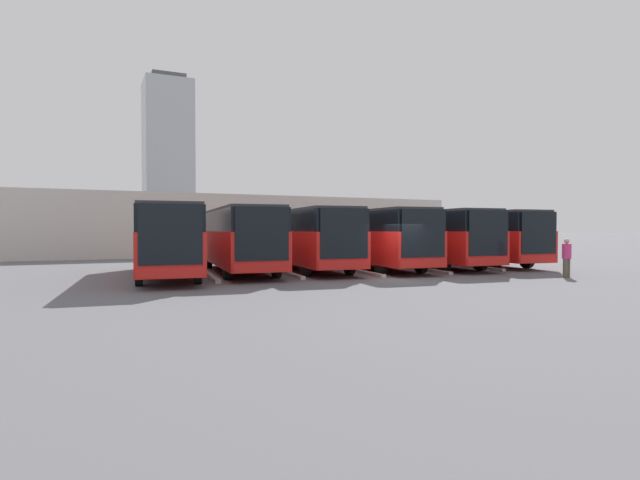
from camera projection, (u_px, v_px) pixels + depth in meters
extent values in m
plane|color=#5B5B60|center=(395.00, 278.00, 22.89)|extent=(600.00, 600.00, 0.00)
cube|color=red|center=(473.00, 244.00, 31.76)|extent=(3.71, 11.51, 1.70)
cube|color=black|center=(473.00, 223.00, 31.73)|extent=(3.66, 11.34, 1.04)
cube|color=black|center=(539.00, 233.00, 26.38)|extent=(2.26, 0.27, 2.24)
cube|color=red|center=(539.00, 259.00, 26.41)|extent=(2.44, 0.31, 0.40)
cube|color=#333338|center=(473.00, 214.00, 31.72)|extent=(3.56, 11.05, 0.12)
cylinder|color=black|center=(527.00, 259.00, 28.83)|extent=(0.40, 1.06, 1.04)
cylinder|color=black|center=(494.00, 260.00, 28.09)|extent=(0.40, 1.06, 1.04)
cylinder|color=black|center=(456.00, 254.00, 35.46)|extent=(0.40, 1.06, 1.04)
cylinder|color=black|center=(428.00, 254.00, 34.72)|extent=(0.40, 1.06, 1.04)
cube|color=#B2B2AD|center=(468.00, 266.00, 29.45)|extent=(0.88, 6.30, 0.15)
cube|color=red|center=(427.00, 245.00, 29.89)|extent=(3.71, 11.51, 1.70)
cube|color=black|center=(428.00, 222.00, 29.86)|extent=(3.66, 11.34, 1.04)
cube|color=black|center=(489.00, 233.00, 24.52)|extent=(2.26, 0.27, 2.24)
cube|color=red|center=(488.00, 261.00, 24.55)|extent=(2.44, 0.31, 0.40)
cube|color=#333338|center=(428.00, 213.00, 29.85)|extent=(3.56, 11.05, 0.12)
cylinder|color=black|center=(480.00, 261.00, 26.97)|extent=(0.40, 1.06, 1.04)
cylinder|color=black|center=(444.00, 262.00, 26.23)|extent=(0.40, 1.06, 1.04)
cylinder|color=black|center=(415.00, 255.00, 33.60)|extent=(0.40, 1.06, 1.04)
cylinder|color=black|center=(384.00, 256.00, 32.85)|extent=(0.40, 1.06, 1.04)
cube|color=#B2B2AD|center=(418.00, 269.00, 27.59)|extent=(0.88, 6.30, 0.15)
cube|color=red|center=(372.00, 246.00, 28.45)|extent=(3.71, 11.51, 1.70)
cube|color=black|center=(372.00, 222.00, 28.42)|extent=(3.66, 11.34, 1.04)
cube|color=black|center=(423.00, 233.00, 23.07)|extent=(2.26, 0.27, 2.24)
cube|color=red|center=(423.00, 264.00, 23.10)|extent=(2.44, 0.31, 0.40)
cube|color=#333338|center=(372.00, 212.00, 28.40)|extent=(3.56, 11.05, 0.12)
cylinder|color=black|center=(421.00, 263.00, 25.52)|extent=(0.40, 1.06, 1.04)
cylinder|color=black|center=(381.00, 264.00, 24.78)|extent=(0.40, 1.06, 1.04)
cylinder|color=black|center=(365.00, 256.00, 32.15)|extent=(0.40, 1.06, 1.04)
cylinder|color=black|center=(332.00, 257.00, 31.41)|extent=(0.40, 1.06, 1.04)
cube|color=#B2B2AD|center=(357.00, 271.00, 26.14)|extent=(0.88, 6.30, 0.15)
cube|color=red|center=(306.00, 247.00, 27.46)|extent=(3.71, 11.51, 1.70)
cube|color=black|center=(306.00, 222.00, 27.43)|extent=(3.66, 11.34, 1.04)
cube|color=black|center=(344.00, 233.00, 22.09)|extent=(2.26, 0.27, 2.24)
cube|color=red|center=(344.00, 265.00, 22.12)|extent=(2.44, 0.31, 0.40)
cube|color=#333338|center=(306.00, 211.00, 27.42)|extent=(3.56, 11.05, 0.12)
cylinder|color=black|center=(349.00, 265.00, 24.54)|extent=(0.40, 1.06, 1.04)
cylinder|color=black|center=(305.00, 266.00, 23.80)|extent=(0.40, 1.06, 1.04)
cylinder|color=black|center=(307.00, 257.00, 31.16)|extent=(0.40, 1.06, 1.04)
cylinder|color=black|center=(271.00, 258.00, 30.42)|extent=(0.40, 1.06, 1.04)
cube|color=#B2B2AD|center=(285.00, 272.00, 25.16)|extent=(0.88, 6.30, 0.15)
cube|color=red|center=(239.00, 248.00, 25.95)|extent=(3.71, 11.51, 1.70)
cube|color=black|center=(239.00, 221.00, 25.92)|extent=(3.66, 11.34, 1.04)
cube|color=black|center=(262.00, 234.00, 20.57)|extent=(2.26, 0.27, 2.24)
cube|color=red|center=(262.00, 268.00, 20.60)|extent=(2.44, 0.31, 0.40)
cube|color=#333338|center=(239.00, 210.00, 25.91)|extent=(3.56, 11.05, 0.12)
cylinder|color=black|center=(276.00, 267.00, 23.02)|extent=(0.40, 1.06, 1.04)
cylinder|color=black|center=(227.00, 268.00, 22.28)|extent=(0.40, 1.06, 1.04)
cylinder|color=black|center=(248.00, 258.00, 29.65)|extent=(0.40, 1.06, 1.04)
cylinder|color=black|center=(209.00, 259.00, 28.91)|extent=(0.40, 1.06, 1.04)
cube|color=#B2B2AD|center=(210.00, 275.00, 23.64)|extent=(0.88, 6.30, 0.15)
cube|color=red|center=(166.00, 250.00, 23.51)|extent=(3.71, 11.51, 1.70)
cube|color=black|center=(166.00, 220.00, 23.48)|extent=(3.66, 11.34, 1.04)
cube|color=black|center=(171.00, 234.00, 18.14)|extent=(2.26, 0.27, 2.24)
cube|color=red|center=(171.00, 273.00, 18.17)|extent=(2.44, 0.31, 0.40)
cube|color=#333338|center=(166.00, 208.00, 23.47)|extent=(3.56, 11.05, 0.12)
cylinder|color=black|center=(198.00, 271.00, 20.59)|extent=(0.40, 1.06, 1.04)
cylinder|color=black|center=(139.00, 273.00, 19.85)|extent=(0.40, 1.06, 1.04)
cylinder|color=black|center=(186.00, 261.00, 27.21)|extent=(0.40, 1.06, 1.04)
cylinder|color=black|center=(141.00, 262.00, 26.47)|extent=(0.40, 1.06, 1.04)
cylinder|color=brown|center=(568.00, 268.00, 23.33)|extent=(0.23, 0.23, 0.88)
cylinder|color=brown|center=(565.00, 268.00, 23.20)|extent=(0.23, 0.23, 0.88)
cylinder|color=#D13375|center=(567.00, 251.00, 23.25)|extent=(0.47, 0.47, 0.70)
sphere|color=tan|center=(567.00, 241.00, 23.24)|extent=(0.24, 0.24, 0.24)
cube|color=beige|center=(242.00, 226.00, 45.78)|extent=(38.87, 8.42, 5.16)
cube|color=silver|center=(226.00, 203.00, 50.90)|extent=(38.87, 3.00, 0.24)
cylinder|color=slate|center=(340.00, 227.00, 57.67)|extent=(0.20, 0.20, 4.91)
cylinder|color=slate|center=(79.00, 227.00, 46.24)|extent=(0.20, 0.20, 4.91)
cube|color=#ADB2B7|center=(168.00, 158.00, 209.78)|extent=(19.27, 19.27, 64.09)
cube|color=#4C4C51|center=(167.00, 79.00, 209.04)|extent=(13.49, 13.49, 2.40)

